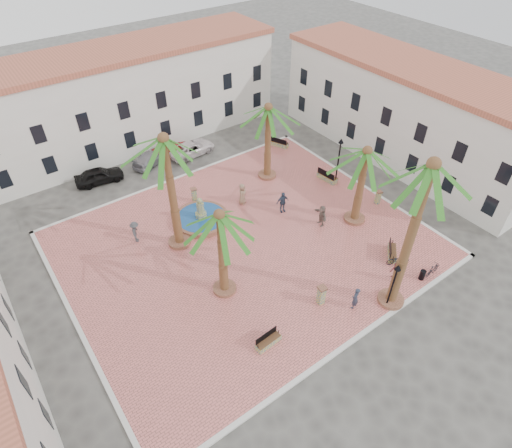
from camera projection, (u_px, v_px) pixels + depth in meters
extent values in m
plane|color=#56544F|center=(246.00, 245.00, 32.95)|extent=(120.00, 120.00, 0.00)
cube|color=#E2726B|center=(246.00, 244.00, 32.90)|extent=(26.00, 22.00, 0.15)
cube|color=silver|center=(178.00, 178.00, 39.64)|extent=(26.30, 0.30, 0.16)
cube|color=silver|center=(348.00, 344.00, 26.16)|extent=(26.30, 0.30, 0.16)
cube|color=silver|center=(363.00, 186.00, 38.69)|extent=(0.30, 22.30, 0.16)
cube|color=silver|center=(78.00, 327.00, 27.11)|extent=(0.30, 22.30, 0.16)
cube|color=white|center=(129.00, 99.00, 42.27)|extent=(30.00, 7.00, 9.00)
cube|color=#BD5F45|center=(119.00, 50.00, 39.17)|extent=(30.40, 7.40, 0.50)
cube|color=black|center=(4.00, 179.00, 35.79)|extent=(1.00, 0.12, 1.60)
cube|color=black|center=(50.00, 165.00, 37.46)|extent=(1.00, 0.12, 1.60)
cube|color=black|center=(92.00, 152.00, 39.13)|extent=(1.00, 0.12, 1.60)
cube|color=black|center=(130.00, 140.00, 40.80)|extent=(1.00, 0.12, 1.60)
cube|color=black|center=(166.00, 128.00, 42.48)|extent=(1.00, 0.12, 1.60)
cube|color=black|center=(198.00, 118.00, 44.15)|extent=(1.00, 0.12, 1.60)
cube|color=black|center=(229.00, 109.00, 45.82)|extent=(1.00, 0.12, 1.60)
cube|color=black|center=(257.00, 100.00, 47.49)|extent=(1.00, 0.12, 1.60)
cube|color=black|center=(38.00, 134.00, 35.50)|extent=(1.00, 0.12, 1.60)
cube|color=black|center=(83.00, 122.00, 37.18)|extent=(1.00, 0.12, 1.60)
cube|color=black|center=(124.00, 110.00, 38.85)|extent=(1.00, 0.12, 1.60)
cube|color=black|center=(161.00, 100.00, 40.52)|extent=(1.00, 0.12, 1.60)
cube|color=black|center=(196.00, 90.00, 42.19)|extent=(1.00, 0.12, 1.60)
cube|color=black|center=(227.00, 81.00, 43.86)|extent=(1.00, 0.12, 1.60)
cube|color=black|center=(257.00, 73.00, 45.53)|extent=(1.00, 0.12, 1.60)
cube|color=white|center=(406.00, 114.00, 40.32)|extent=(7.00, 26.00, 8.50)
cube|color=#BD5F45|center=(418.00, 67.00, 37.38)|extent=(7.40, 26.40, 0.50)
cube|color=black|center=(490.00, 206.00, 33.07)|extent=(0.12, 1.00, 1.60)
cube|color=black|center=(449.00, 183.00, 35.35)|extent=(0.12, 1.00, 1.60)
cube|color=black|center=(412.00, 164.00, 37.62)|extent=(0.12, 1.00, 1.60)
cube|color=black|center=(380.00, 146.00, 39.90)|extent=(0.12, 1.00, 1.60)
cube|color=black|center=(351.00, 130.00, 42.18)|extent=(0.12, 1.00, 1.60)
cube|color=black|center=(325.00, 116.00, 44.45)|extent=(0.12, 1.00, 1.60)
cube|color=black|center=(302.00, 104.00, 46.73)|extent=(0.12, 1.00, 1.60)
cube|color=black|center=(505.00, 173.00, 31.11)|extent=(0.12, 1.00, 1.60)
cube|color=black|center=(460.00, 152.00, 33.39)|extent=(0.12, 1.00, 1.60)
cube|color=black|center=(421.00, 133.00, 35.67)|extent=(0.12, 1.00, 1.60)
cube|color=black|center=(386.00, 116.00, 37.94)|extent=(0.12, 1.00, 1.60)
cube|color=black|center=(356.00, 102.00, 40.22)|extent=(0.12, 1.00, 1.60)
cube|color=black|center=(329.00, 89.00, 42.49)|extent=(0.12, 1.00, 1.60)
cube|color=black|center=(304.00, 77.00, 44.77)|extent=(0.12, 1.00, 1.60)
cube|color=black|center=(45.00, 415.00, 20.70)|extent=(0.12, 1.00, 1.60)
cube|color=black|center=(24.00, 355.00, 23.15)|extent=(0.12, 1.00, 1.60)
cube|color=black|center=(7.00, 308.00, 25.60)|extent=(0.12, 1.00, 1.60)
cube|color=black|center=(23.00, 383.00, 18.74)|extent=(0.12, 1.00, 1.60)
cube|color=black|center=(3.00, 322.00, 21.20)|extent=(0.12, 1.00, 1.60)
cylinder|color=#995D44|center=(201.00, 219.00, 34.74)|extent=(4.44, 4.44, 0.42)
cylinder|color=#194C8C|center=(201.00, 217.00, 34.62)|extent=(3.91, 3.91, 0.06)
cylinder|color=gray|center=(201.00, 217.00, 34.61)|extent=(0.95, 0.95, 0.85)
cylinder|color=gray|center=(200.00, 209.00, 34.05)|extent=(0.63, 0.63, 1.27)
sphere|color=gray|center=(199.00, 201.00, 33.54)|extent=(0.47, 0.47, 0.47)
cylinder|color=#995D44|center=(180.00, 242.00, 32.81)|extent=(1.73, 1.73, 0.26)
cylinder|color=brown|center=(172.00, 194.00, 29.84)|extent=(0.56, 0.56, 8.83)
sphere|color=brown|center=(163.00, 138.00, 26.96)|extent=(0.76, 0.76, 0.76)
cylinder|color=#995D44|center=(225.00, 288.00, 29.28)|extent=(1.60, 1.60, 0.24)
cylinder|color=brown|center=(222.00, 254.00, 27.10)|extent=(0.52, 0.52, 6.43)
sphere|color=brown|center=(219.00, 215.00, 25.00)|extent=(0.70, 0.70, 0.70)
cylinder|color=#995D44|center=(390.00, 299.00, 28.53)|extent=(1.75, 1.75, 0.26)
cylinder|color=brown|center=(409.00, 240.00, 25.01)|extent=(0.57, 0.57, 10.53)
sphere|color=brown|center=(434.00, 164.00, 21.57)|extent=(0.76, 0.76, 0.76)
cylinder|color=#995D44|center=(354.00, 218.00, 34.93)|extent=(1.71, 1.71, 0.26)
cylinder|color=brown|center=(361.00, 186.00, 32.81)|extent=(0.56, 0.56, 6.23)
sphere|color=brown|center=(368.00, 151.00, 30.78)|extent=(0.75, 0.75, 0.75)
cylinder|color=#995D44|center=(267.00, 175.00, 39.72)|extent=(1.66, 1.66, 0.25)
cylinder|color=brown|center=(268.00, 142.00, 37.48)|extent=(0.54, 0.54, 6.61)
sphere|color=brown|center=(268.00, 107.00, 35.32)|extent=(0.73, 0.73, 0.73)
cube|color=gray|center=(268.00, 342.00, 25.93)|extent=(1.76, 0.64, 0.38)
cube|color=#56351E|center=(268.00, 340.00, 25.79)|extent=(1.66, 0.58, 0.06)
cube|color=black|center=(266.00, 335.00, 25.74)|extent=(1.63, 0.15, 0.48)
cylinder|color=black|center=(258.00, 347.00, 25.32)|extent=(0.05, 0.05, 0.29)
cylinder|color=black|center=(279.00, 332.00, 26.11)|extent=(0.05, 0.05, 0.29)
cube|color=gray|center=(392.00, 253.00, 31.74)|extent=(1.75, 1.65, 0.41)
cube|color=#56351E|center=(393.00, 251.00, 31.59)|extent=(1.64, 1.54, 0.06)
cube|color=black|center=(390.00, 248.00, 31.44)|extent=(1.33, 1.20, 0.51)
cylinder|color=black|center=(393.00, 258.00, 30.86)|extent=(0.05, 0.05, 0.31)
cylinder|color=black|center=(393.00, 242.00, 32.16)|extent=(0.05, 0.05, 0.31)
cube|color=gray|center=(327.00, 178.00, 39.15)|extent=(0.83, 2.06, 0.44)
cube|color=#56351E|center=(327.00, 176.00, 38.99)|extent=(0.77, 1.94, 0.07)
cube|color=black|center=(326.00, 174.00, 38.67)|extent=(0.27, 1.88, 0.56)
cylinder|color=black|center=(336.00, 179.00, 38.37)|extent=(0.05, 0.05, 0.33)
cylinder|color=black|center=(320.00, 170.00, 39.43)|extent=(0.05, 0.05, 0.33)
cube|color=gray|center=(280.00, 144.00, 43.75)|extent=(1.27, 1.90, 0.41)
cube|color=#56351E|center=(280.00, 142.00, 43.60)|extent=(1.18, 1.79, 0.06)
cube|color=black|center=(279.00, 141.00, 43.27)|extent=(0.76, 1.60, 0.51)
cylinder|color=black|center=(287.00, 143.00, 43.19)|extent=(0.05, 0.05, 0.31)
cylinder|color=black|center=(272.00, 139.00, 43.84)|extent=(0.05, 0.05, 0.31)
cylinder|color=black|center=(386.00, 304.00, 28.27)|extent=(0.34, 0.34, 0.15)
cylinder|color=black|center=(392.00, 287.00, 27.15)|extent=(0.11, 0.11, 3.41)
cone|color=black|center=(398.00, 267.00, 25.94)|extent=(0.42, 0.42, 0.38)
sphere|color=beige|center=(398.00, 269.00, 26.04)|extent=(0.23, 0.23, 0.23)
cylinder|color=black|center=(336.00, 179.00, 39.26)|extent=(0.38, 0.38, 0.17)
cylinder|color=black|center=(338.00, 161.00, 38.01)|extent=(0.13, 0.13, 3.80)
cone|color=black|center=(341.00, 141.00, 36.67)|extent=(0.46, 0.46, 0.42)
sphere|color=beige|center=(341.00, 142.00, 36.77)|extent=(0.25, 0.25, 0.25)
cube|color=gray|center=(321.00, 296.00, 28.04)|extent=(0.47, 0.47, 1.40)
cube|color=#995D44|center=(322.00, 288.00, 27.55)|extent=(0.59, 0.59, 0.11)
cube|color=gray|center=(194.00, 195.00, 36.46)|extent=(0.45, 0.45, 1.24)
cube|color=#995D44|center=(193.00, 189.00, 36.02)|extent=(0.56, 0.56, 0.10)
cube|color=gray|center=(378.00, 198.00, 36.28)|extent=(0.44, 0.44, 1.17)
cube|color=#995D44|center=(379.00, 192.00, 35.87)|extent=(0.55, 0.55, 0.09)
cylinder|color=black|center=(422.00, 275.00, 29.85)|extent=(0.40, 0.40, 0.78)
imported|color=#293042|center=(355.00, 298.00, 27.64)|extent=(0.74, 0.58, 1.77)
imported|color=black|center=(398.00, 260.00, 30.89)|extent=(1.74, 1.33, 0.88)
imported|color=maroon|center=(394.00, 272.00, 29.48)|extent=(0.98, 0.97, 1.59)
imported|color=black|center=(433.00, 269.00, 30.14)|extent=(1.54, 0.50, 0.92)
imported|color=#937359|center=(242.00, 194.00, 36.05)|extent=(1.12, 1.06, 1.93)
imported|color=#354760|center=(283.00, 202.00, 35.20)|extent=(1.19, 0.65, 1.92)
imported|color=#424347|center=(136.00, 232.00, 32.49)|extent=(1.11, 1.35, 1.82)
imported|color=#716057|center=(322.00, 215.00, 33.97)|extent=(0.94, 1.76, 1.81)
imported|color=black|center=(99.00, 176.00, 38.81)|extent=(4.47, 2.32, 1.45)
imported|color=maroon|center=(172.00, 150.00, 42.36)|extent=(4.02, 1.73, 1.29)
imported|color=#99979F|center=(151.00, 158.00, 41.31)|extent=(4.66, 3.40, 1.25)
imported|color=white|center=(192.00, 148.00, 42.55)|extent=(4.94, 2.60, 1.33)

